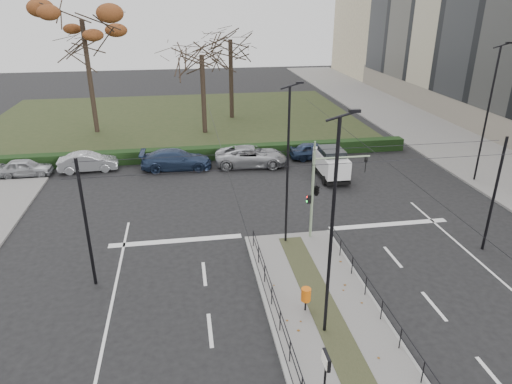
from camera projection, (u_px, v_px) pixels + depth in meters
ground at (313, 289)px, 20.28m from camera, size 140.00×140.00×0.00m
median_island at (330, 324)px, 17.98m from camera, size 4.40×15.00×0.14m
sidewalk_east at (434, 135)px, 42.88m from camera, size 8.00×90.00×0.14m
park at (176, 119)px, 48.42m from camera, size 38.00×26.00×0.10m
hedge at (175, 155)px, 36.08m from camera, size 38.00×1.00×1.00m
median_railing at (332, 307)px, 17.53m from camera, size 4.14×13.24×0.92m
catenary at (307, 204)px, 20.40m from camera, size 20.00×34.00×6.00m
traffic_light at (318, 188)px, 23.43m from camera, size 3.23×1.82×4.75m
litter_bin at (306, 295)px, 18.41m from camera, size 0.40×0.40×1.04m
info_panel at (326, 367)px, 13.51m from camera, size 0.12×0.57×2.19m
streetlamp_median_near at (332, 230)px, 15.84m from camera, size 0.72×0.15×8.58m
streetlamp_median_far at (288, 166)px, 22.38m from camera, size 0.69×0.14×8.27m
streetlamp_sidewalk at (488, 114)px, 30.30m from camera, size 0.77×0.16×9.25m
parked_car_first at (25, 168)px, 32.89m from camera, size 3.79×1.59×1.28m
parked_car_second at (88, 162)px, 33.86m from camera, size 4.33×1.73×1.40m
parked_car_third at (176, 159)px, 34.19m from camera, size 5.32×2.32×1.52m
parked_car_fourth at (251, 156)px, 34.89m from camera, size 5.74×3.10×1.53m
white_van at (331, 163)px, 32.38m from camera, size 1.88×3.98×2.19m
rust_tree at (82, 20)px, 39.83m from camera, size 8.04×8.04×13.27m
bare_tree_center at (230, 46)px, 46.15m from camera, size 5.78×5.78×10.60m
bare_tree_near at (202, 61)px, 41.02m from camera, size 6.85×6.85×9.48m
parked_car_fifth at (315, 151)px, 36.40m from camera, size 4.06×1.82×1.35m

